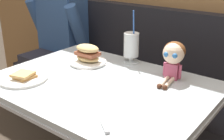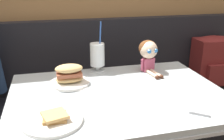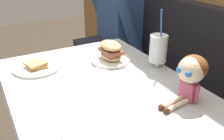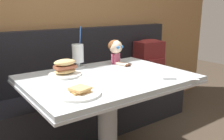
% 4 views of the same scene
% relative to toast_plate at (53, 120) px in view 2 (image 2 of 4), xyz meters
% --- Properties ---
extents(booth_bench, '(2.60, 0.48, 1.00)m').
position_rel_toast_plate_xyz_m(booth_bench, '(0.34, 0.84, -0.42)').
color(booth_bench, black).
rests_on(booth_bench, ground).
extents(diner_table, '(1.11, 0.81, 0.74)m').
position_rel_toast_plate_xyz_m(diner_table, '(0.34, 0.21, -0.21)').
color(diner_table, '#B2BCC1').
rests_on(diner_table, ground).
extents(toast_plate, '(0.25, 0.25, 0.04)m').
position_rel_toast_plate_xyz_m(toast_plate, '(0.00, 0.00, 0.00)').
color(toast_plate, white).
rests_on(toast_plate, diner_table).
extents(milkshake_glass, '(0.10, 0.10, 0.32)m').
position_rel_toast_plate_xyz_m(milkshake_glass, '(0.30, 0.55, 0.09)').
color(milkshake_glass, silver).
rests_on(milkshake_glass, diner_table).
extents(sandwich_plate, '(0.23, 0.23, 0.12)m').
position_rel_toast_plate_xyz_m(sandwich_plate, '(0.10, 0.38, 0.03)').
color(sandwich_plate, white).
rests_on(sandwich_plate, diner_table).
extents(butter_knife, '(0.20, 0.16, 0.01)m').
position_rel_toast_plate_xyz_m(butter_knife, '(0.64, -0.11, -0.01)').
color(butter_knife, silver).
rests_on(butter_knife, diner_table).
extents(seated_doll, '(0.12, 0.22, 0.20)m').
position_rel_toast_plate_xyz_m(seated_doll, '(0.60, 0.48, 0.12)').
color(seated_doll, '#B74C6B').
rests_on(seated_doll, diner_table).
extents(backpack, '(0.31, 0.26, 0.41)m').
position_rel_toast_plate_xyz_m(backpack, '(1.32, 0.82, -0.09)').
color(backpack, maroon).
rests_on(backpack, booth_bench).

